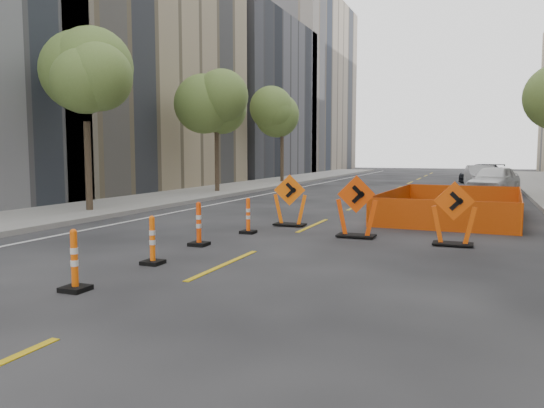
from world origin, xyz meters
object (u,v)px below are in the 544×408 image
at_px(parked_car_far, 482,173).
at_px(chevron_sign_center, 356,207).
at_px(channelizer_4, 152,240).
at_px(channelizer_6, 248,216).
at_px(channelizer_5, 199,224).
at_px(chevron_sign_left, 290,200).
at_px(parked_car_near, 494,180).
at_px(channelizer_3, 74,260).
at_px(chevron_sign_right, 454,214).
at_px(parked_car_mid, 481,177).

bearing_deg(parked_car_far, chevron_sign_center, -75.37).
xyz_separation_m(channelizer_4, channelizer_6, (0.14, 4.36, 0.00)).
height_order(channelizer_4, chevron_sign_center, chevron_sign_center).
height_order(channelizer_5, chevron_sign_left, chevron_sign_left).
distance_m(channelizer_5, chevron_sign_left, 4.09).
xyz_separation_m(chevron_sign_center, parked_car_near, (3.65, 15.68, -0.04)).
bearing_deg(chevron_sign_center, channelizer_3, -135.48).
bearing_deg(channelizer_3, channelizer_5, 92.39).
relative_size(chevron_sign_center, chevron_sign_right, 1.06).
xyz_separation_m(chevron_sign_right, parked_car_near, (1.24, 16.06, 0.01)).
bearing_deg(chevron_sign_center, parked_car_far, 61.73).
distance_m(channelizer_4, chevron_sign_right, 7.00).
bearing_deg(parked_car_near, chevron_sign_center, -87.42).
xyz_separation_m(channelizer_3, parked_car_far, (6.18, 34.52, 0.18)).
bearing_deg(chevron_sign_left, channelizer_3, -112.97).
xyz_separation_m(chevron_sign_left, parked_car_far, (5.47, 26.17, -0.10)).
distance_m(chevron_sign_left, chevron_sign_right, 5.07).
distance_m(channelizer_6, parked_car_far, 28.62).
height_order(channelizer_6, chevron_sign_center, chevron_sign_center).
bearing_deg(channelizer_6, channelizer_5, -98.19).
bearing_deg(channelizer_3, chevron_sign_center, 66.30).
xyz_separation_m(channelizer_6, chevron_sign_right, (5.32, 0.01, 0.28)).
distance_m(channelizer_6, parked_car_mid, 21.92).
relative_size(channelizer_6, chevron_sign_left, 0.63).
xyz_separation_m(channelizer_3, parked_car_near, (6.69, 22.61, 0.27)).
xyz_separation_m(channelizer_6, chevron_sign_left, (0.58, 1.80, 0.29)).
bearing_deg(chevron_sign_center, parked_car_near, 55.11).
bearing_deg(chevron_sign_center, parked_car_mid, 59.88).
height_order(channelizer_4, chevron_sign_left, chevron_sign_left).
distance_m(chevron_sign_center, parked_car_mid, 20.94).
xyz_separation_m(channelizer_6, parked_car_far, (6.05, 27.97, 0.19)).
bearing_deg(parked_car_near, channelizer_3, -90.80).
xyz_separation_m(chevron_sign_center, chevron_sign_right, (2.41, -0.38, -0.04)).
distance_m(channelizer_6, chevron_sign_left, 1.91).
relative_size(channelizer_4, parked_car_far, 0.21).
xyz_separation_m(channelizer_4, chevron_sign_center, (3.05, 4.75, 0.32)).
bearing_deg(channelizer_3, channelizer_6, 88.84).
height_order(chevron_sign_left, parked_car_near, same).
bearing_deg(channelizer_5, parked_car_near, 69.35).
height_order(channelizer_3, parked_car_far, parked_car_far).
bearing_deg(parked_car_far, channelizer_4, -79.71).
distance_m(channelizer_3, channelizer_4, 2.18).
bearing_deg(channelizer_4, parked_car_far, 79.17).
height_order(channelizer_3, parked_car_mid, parked_car_mid).
bearing_deg(chevron_sign_right, chevron_sign_left, 151.68).
xyz_separation_m(channelizer_3, channelizer_6, (0.13, 6.55, -0.02)).
bearing_deg(parked_car_mid, channelizer_3, -110.16).
bearing_deg(channelizer_5, parked_car_far, 78.09).
height_order(chevron_sign_center, parked_car_mid, chevron_sign_center).
bearing_deg(parked_car_near, channelizer_6, -96.53).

